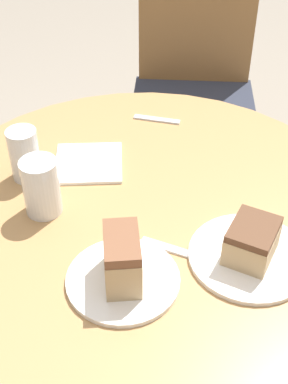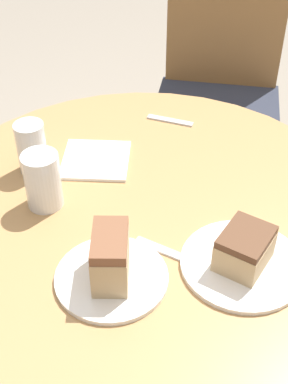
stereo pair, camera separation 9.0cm
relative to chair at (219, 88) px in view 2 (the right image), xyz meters
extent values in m
plane|color=gray|center=(-0.14, -0.91, -0.51)|extent=(8.00, 8.00, 0.00)
cylinder|color=tan|center=(-0.14, -0.91, -0.50)|extent=(0.47, 0.47, 0.03)
cylinder|color=tan|center=(-0.14, -0.91, -0.16)|extent=(0.08, 0.08, 0.65)
cylinder|color=tan|center=(-0.14, -0.91, 0.18)|extent=(1.02, 1.02, 0.03)
cylinder|color=olive|center=(-0.21, -0.25, -0.29)|extent=(0.04, 0.04, 0.45)
cylinder|color=olive|center=(0.20, -0.26, -0.29)|extent=(0.04, 0.04, 0.45)
cylinder|color=olive|center=(-0.20, 0.11, -0.29)|extent=(0.04, 0.04, 0.45)
cylinder|color=olive|center=(0.21, 0.10, -0.29)|extent=(0.04, 0.04, 0.45)
cube|color=#2D3342|center=(0.00, -0.07, -0.05)|extent=(0.46, 0.41, 0.03)
cube|color=olive|center=(0.00, 0.12, 0.21)|extent=(0.43, 0.03, 0.49)
cylinder|color=white|center=(-0.17, -1.13, 0.20)|extent=(0.22, 0.22, 0.01)
cylinder|color=white|center=(0.07, -1.06, 0.20)|extent=(0.24, 0.24, 0.01)
cube|color=tan|center=(-0.17, -1.13, 0.24)|extent=(0.08, 0.12, 0.08)
cube|color=brown|center=(-0.17, -1.13, 0.29)|extent=(0.08, 0.12, 0.02)
cube|color=tan|center=(0.07, -1.06, 0.23)|extent=(0.12, 0.13, 0.06)
cube|color=brown|center=(0.07, -1.06, 0.27)|extent=(0.12, 0.13, 0.02)
cylinder|color=silver|center=(-0.36, -0.94, 0.24)|extent=(0.07, 0.07, 0.10)
cylinder|color=white|center=(-0.36, -0.94, 0.26)|extent=(0.08, 0.08, 0.13)
cylinder|color=silver|center=(-0.42, -0.82, 0.23)|extent=(0.06, 0.06, 0.08)
cylinder|color=white|center=(-0.42, -0.82, 0.25)|extent=(0.07, 0.07, 0.13)
cube|color=white|center=(-0.28, -0.77, 0.19)|extent=(0.17, 0.17, 0.01)
cube|color=silver|center=(-0.07, -1.05, 0.19)|extent=(0.15, 0.07, 0.00)
cube|color=silver|center=(-0.12, -0.56, 0.19)|extent=(0.13, 0.04, 0.00)
camera|label=1|loc=(-0.10, -1.80, 0.96)|focal=50.00mm
camera|label=2|loc=(-0.01, -1.79, 0.96)|focal=50.00mm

